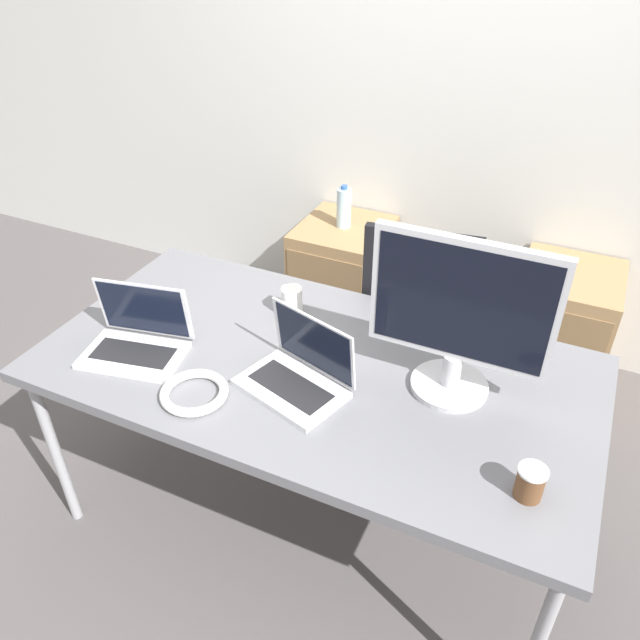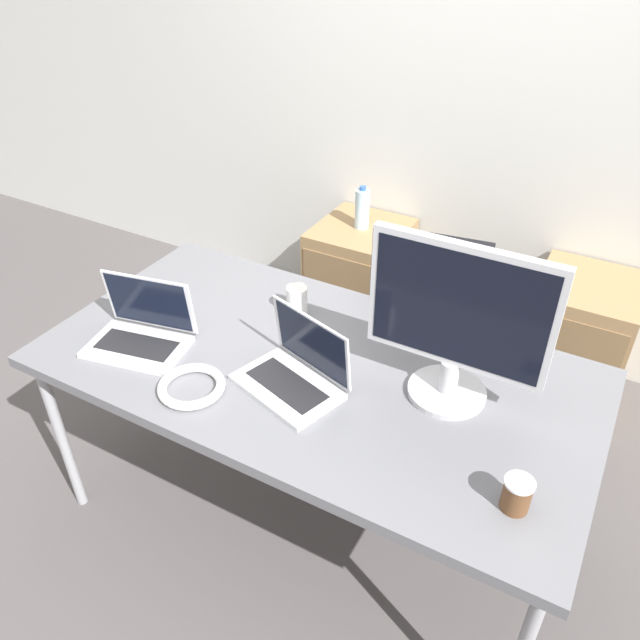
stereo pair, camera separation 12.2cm
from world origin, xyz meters
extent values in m
plane|color=#514C4C|center=(0.00, 0.00, 0.00)|extent=(14.00, 14.00, 0.00)
cube|color=silver|center=(0.00, 1.54, 1.30)|extent=(10.00, 0.05, 2.60)
cube|color=slate|center=(0.00, 0.00, 0.76)|extent=(1.85, 0.95, 0.04)
cylinder|color=#99999E|center=(-0.87, -0.42, 0.37)|extent=(0.04, 0.04, 0.74)
cylinder|color=#99999E|center=(-0.87, 0.42, 0.37)|extent=(0.04, 0.04, 0.74)
cylinder|color=#99999E|center=(0.87, 0.42, 0.37)|extent=(0.04, 0.04, 0.74)
cylinder|color=#232326|center=(0.15, 0.81, 0.02)|extent=(0.56, 0.56, 0.04)
cylinder|color=gray|center=(0.15, 0.81, 0.23)|extent=(0.05, 0.05, 0.39)
cube|color=black|center=(0.15, 0.81, 0.42)|extent=(0.54, 0.54, 0.07)
cube|color=black|center=(0.19, 0.55, 0.76)|extent=(0.44, 0.10, 0.60)
cube|color=#99754C|center=(-0.43, 1.26, 0.32)|extent=(0.45, 0.49, 0.63)
cube|color=olive|center=(-0.43, 1.01, 0.32)|extent=(0.42, 0.01, 0.51)
cube|color=#99754C|center=(0.72, 1.26, 0.32)|extent=(0.45, 0.49, 0.63)
cube|color=olive|center=(0.72, 1.01, 0.32)|extent=(0.42, 0.01, 0.51)
cylinder|color=silver|center=(-0.43, 1.26, 0.73)|extent=(0.07, 0.07, 0.21)
cylinder|color=#3359B2|center=(-0.43, 1.26, 0.85)|extent=(0.03, 0.03, 0.02)
cube|color=silver|center=(-0.57, -0.23, 0.79)|extent=(0.37, 0.27, 0.02)
cube|color=black|center=(-0.57, -0.23, 0.80)|extent=(0.29, 0.17, 0.00)
cube|color=silver|center=(-0.59, -0.11, 0.90)|extent=(0.33, 0.10, 0.21)
cube|color=black|center=(-0.59, -0.12, 0.90)|extent=(0.31, 0.08, 0.20)
cube|color=silver|center=(-0.01, -0.15, 0.79)|extent=(0.38, 0.30, 0.02)
cube|color=black|center=(-0.01, -0.15, 0.80)|extent=(0.30, 0.19, 0.00)
cube|color=silver|center=(0.02, -0.04, 0.90)|extent=(0.33, 0.13, 0.21)
cube|color=black|center=(0.02, -0.05, 0.90)|extent=(0.30, 0.11, 0.20)
cylinder|color=#B7B7BC|center=(0.44, 0.07, 0.79)|extent=(0.25, 0.25, 0.02)
cylinder|color=#B7B7BC|center=(0.44, 0.07, 0.85)|extent=(0.06, 0.06, 0.11)
cube|color=#B7B7BC|center=(0.44, 0.07, 1.11)|extent=(0.55, 0.03, 0.40)
cube|color=black|center=(0.44, 0.06, 1.11)|extent=(0.51, 0.00, 0.36)
cylinder|color=white|center=(-0.20, 0.23, 0.83)|extent=(0.08, 0.08, 0.12)
cylinder|color=brown|center=(0.74, -0.26, 0.82)|extent=(0.07, 0.07, 0.09)
cylinder|color=white|center=(0.74, -0.26, 0.87)|extent=(0.08, 0.08, 0.01)
torus|color=white|center=(-0.27, -0.30, 0.79)|extent=(0.21, 0.21, 0.03)
camera|label=1|loc=(0.70, -1.46, 2.09)|focal=35.00mm
camera|label=2|loc=(0.81, -1.41, 2.09)|focal=35.00mm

